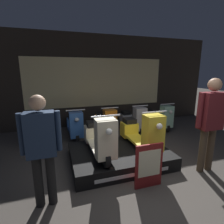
# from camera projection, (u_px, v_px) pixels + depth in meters

# --- Properties ---
(ground_plane) EXTENTS (30.00, 30.00, 0.00)m
(ground_plane) POSITION_uv_depth(u_px,v_px,m) (154.00, 189.00, 2.95)
(ground_plane) COLOR #423D38
(shop_wall_back) EXTENTS (8.99, 0.09, 3.20)m
(shop_wall_back) POSITION_uv_depth(u_px,v_px,m) (98.00, 81.00, 6.28)
(shop_wall_back) COLOR #28231E
(shop_wall_back) RESTS_ON ground_plane
(display_platform) EXTENTS (2.07, 1.50, 0.28)m
(display_platform) POSITION_uv_depth(u_px,v_px,m) (119.00, 156.00, 3.83)
(display_platform) COLOR black
(display_platform) RESTS_ON ground_plane
(scooter_display_left) EXTENTS (0.51, 1.54, 0.95)m
(scooter_display_left) POSITION_uv_depth(u_px,v_px,m) (99.00, 138.00, 3.51)
(scooter_display_left) COLOR black
(scooter_display_left) RESTS_ON display_platform
(scooter_display_right) EXTENTS (0.51, 1.54, 0.95)m
(scooter_display_right) POSITION_uv_depth(u_px,v_px,m) (141.00, 133.00, 3.79)
(scooter_display_right) COLOR black
(scooter_display_right) RESTS_ON display_platform
(scooter_backrow_0) EXTENTS (0.51, 1.54, 0.95)m
(scooter_backrow_0) POSITION_uv_depth(u_px,v_px,m) (40.00, 128.00, 4.97)
(scooter_backrow_0) COLOR black
(scooter_backrow_0) RESTS_ON ground_plane
(scooter_backrow_1) EXTENTS (0.51, 1.54, 0.95)m
(scooter_backrow_1) POSITION_uv_depth(u_px,v_px,m) (75.00, 125.00, 5.25)
(scooter_backrow_1) COLOR black
(scooter_backrow_1) RESTS_ON ground_plane
(scooter_backrow_2) EXTENTS (0.51, 1.54, 0.95)m
(scooter_backrow_2) POSITION_uv_depth(u_px,v_px,m) (105.00, 122.00, 5.54)
(scooter_backrow_2) COLOR black
(scooter_backrow_2) RESTS_ON ground_plane
(scooter_backrow_3) EXTENTS (0.51, 1.54, 0.95)m
(scooter_backrow_3) POSITION_uv_depth(u_px,v_px,m) (133.00, 120.00, 5.83)
(scooter_backrow_3) COLOR black
(scooter_backrow_3) RESTS_ON ground_plane
(scooter_backrow_4) EXTENTS (0.51, 1.54, 0.95)m
(scooter_backrow_4) POSITION_uv_depth(u_px,v_px,m) (158.00, 118.00, 6.12)
(scooter_backrow_4) COLOR black
(scooter_backrow_4) RESTS_ON ground_plane
(person_left_browsing) EXTENTS (0.55, 0.22, 1.65)m
(person_left_browsing) POSITION_uv_depth(u_px,v_px,m) (41.00, 144.00, 2.41)
(person_left_browsing) COLOR black
(person_left_browsing) RESTS_ON ground_plane
(person_right_browsing) EXTENTS (0.60, 0.25, 1.83)m
(person_right_browsing) POSITION_uv_depth(u_px,v_px,m) (210.00, 118.00, 3.28)
(person_right_browsing) COLOR #473828
(person_right_browsing) RESTS_ON ground_plane
(price_sign_board) EXTENTS (0.50, 0.04, 0.78)m
(price_sign_board) POSITION_uv_depth(u_px,v_px,m) (149.00, 166.00, 2.93)
(price_sign_board) COLOR maroon
(price_sign_board) RESTS_ON ground_plane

